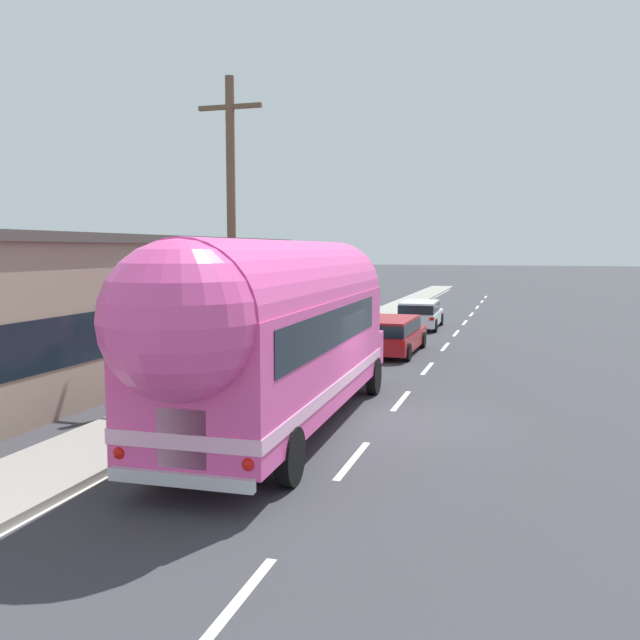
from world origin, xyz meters
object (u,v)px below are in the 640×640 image
(utility_pole, at_px, (232,231))
(car_second, at_px, (420,313))
(painted_bus, at_px, (277,328))
(car_lead, at_px, (392,333))

(utility_pole, height_order, car_second, utility_pole)
(painted_bus, bearing_deg, utility_pole, 124.75)
(painted_bus, xyz_separation_m, car_lead, (0.20, 11.86, -1.50))
(utility_pole, distance_m, car_lead, 9.17)
(painted_bus, height_order, car_second, painted_bus)
(car_second, bearing_deg, utility_pole, -99.57)
(car_lead, relative_size, car_second, 1.06)
(painted_bus, bearing_deg, car_second, 89.98)
(painted_bus, xyz_separation_m, car_second, (0.01, 20.36, -1.52))
(utility_pole, xyz_separation_m, painted_bus, (2.76, -3.97, -2.12))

